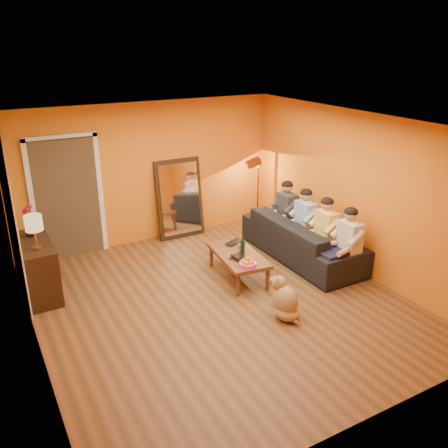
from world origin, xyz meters
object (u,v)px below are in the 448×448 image
coffee_table (238,266)px  mirror_frame (179,198)px  vase (31,231)px  dog (285,298)px  wine_bottle (243,245)px  tumbler (241,247)px  person_far_right (287,213)px  floor_lamp (258,194)px  sofa (302,238)px  person_far_left (349,244)px  person_mid_right (305,222)px  person_mid_left (326,232)px  sideboard (38,268)px  laptop (237,243)px  table_lamp (35,233)px

coffee_table → mirror_frame: bearing=98.6°
coffee_table → vase: (-2.87, 1.25, 0.73)m
dog → vase: vase is taller
wine_bottle → tumbler: wine_bottle is taller
person_far_right → wine_bottle: size_ratio=3.94×
coffee_table → floor_lamp: 2.27m
floor_lamp → dog: 3.38m
sofa → person_far_right: bearing=-11.3°
person_far_left → person_mid_right: size_ratio=1.00×
tumbler → vase: bearing=159.3°
person_mid_left → tumbler: bearing=161.8°
person_mid_right → vase: size_ratio=6.75×
sideboard → person_mid_right: bearing=-10.2°
sofa → person_far_right: (0.13, 0.65, 0.25)m
person_far_left → person_far_right: bearing=90.0°
dog → mirror_frame: bearing=102.8°
sideboard → person_mid_left: bearing=-17.0°
mirror_frame → person_mid_right: mirror_frame is taller
sofa → coffee_table: (-1.37, -0.12, -0.15)m
sideboard → coffee_table: 3.05m
person_far_right → wine_bottle: person_far_right is taller
person_far_left → laptop: (-1.32, 1.23, -0.18)m
table_lamp → person_far_left: 4.67m
person_mid_right → laptop: size_ratio=3.35×
table_lamp → person_far_right: table_lamp is taller
vase → mirror_frame: bearing=16.6°
coffee_table → laptop: laptop is taller
person_far_left → laptop: size_ratio=3.35×
person_far_left → person_mid_left: 0.55m
tumbler → laptop: size_ratio=0.29×
floor_lamp → dog: (-1.48, -3.01, -0.41)m
person_far_right → vase: 4.41m
mirror_frame → tumbler: size_ratio=14.14×
laptop → person_far_left: bearing=-65.2°
sideboard → person_mid_right: 4.44m
wine_bottle → laptop: wine_bottle is taller
table_lamp → wine_bottle: (2.92, -0.75, -0.53)m
floor_lamp → person_mid_left: 2.01m
table_lamp → laptop: bearing=-6.6°
mirror_frame → table_lamp: (-2.79, -1.38, 0.34)m
person_mid_left → sideboard: bearing=163.0°
coffee_table → laptop: 0.45m
mirror_frame → sofa: mirror_frame is taller
person_mid_left → person_far_right: size_ratio=1.00×
coffee_table → dog: bearing=-85.2°
coffee_table → person_mid_left: bearing=-6.3°
mirror_frame → vase: (-2.79, -0.83, 0.18)m
person_mid_left → sofa: bearing=106.1°
sideboard → person_far_left: (4.37, -1.88, 0.18)m
person_far_right → laptop: (-1.32, -0.42, -0.18)m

